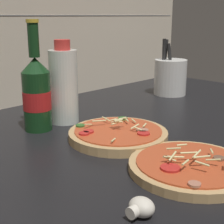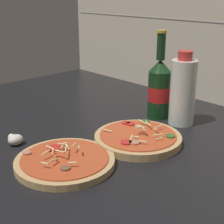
{
  "view_description": "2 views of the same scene",
  "coord_description": "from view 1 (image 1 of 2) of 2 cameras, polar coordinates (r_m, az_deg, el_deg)",
  "views": [
    {
      "loc": [
        -54.88,
        -49.3,
        29.97
      ],
      "look_at": [
        -5.94,
        -1.1,
        10.58
      ],
      "focal_mm": 55.0,
      "sensor_mm": 36.0,
      "label": 1
    },
    {
      "loc": [
        54.16,
        -59.2,
        40.37
      ],
      "look_at": [
        -6.64,
        -1.97,
        10.34
      ],
      "focal_mm": 55.0,
      "sensor_mm": 36.0,
      "label": 2
    }
  ],
  "objects": [
    {
      "name": "mushroom_left",
      "position": [
        0.5,
        4.79,
        -15.54
      ],
      "size": [
        4.18,
        3.98,
        2.78
      ],
      "color": "white",
      "rests_on": "counter_slab"
    },
    {
      "name": "counter_slab",
      "position": [
        0.79,
        2.46,
        -5.52
      ],
      "size": [
        160.0,
        90.0,
        2.5
      ],
      "color": "black",
      "rests_on": "ground"
    },
    {
      "name": "tile_backsplash",
      "position": [
        1.1,
        -15.94,
        15.2
      ],
      "size": [
        160.0,
        1.13,
        60.0
      ],
      "color": "beige",
      "rests_on": "ground"
    },
    {
      "name": "utensil_crock",
      "position": [
        1.25,
        9.63,
        5.82
      ],
      "size": [
        11.38,
        11.38,
        19.72
      ],
      "color": "silver",
      "rests_on": "counter_slab"
    },
    {
      "name": "pizza_near",
      "position": [
        0.65,
        12.99,
        -8.82
      ],
      "size": [
        22.82,
        22.82,
        4.15
      ],
      "color": "tan",
      "rests_on": "counter_slab"
    },
    {
      "name": "pizza_far",
      "position": [
        0.79,
        1.02,
        -3.74
      ],
      "size": [
        22.74,
        22.74,
        4.88
      ],
      "color": "tan",
      "rests_on": "counter_slab"
    },
    {
      "name": "beer_bottle",
      "position": [
        0.85,
        -12.42,
        3.18
      ],
      "size": [
        6.91,
        6.91,
        26.67
      ],
      "color": "#143819",
      "rests_on": "counter_slab"
    },
    {
      "name": "oil_bottle",
      "position": [
        0.9,
        -8.03,
        4.41
      ],
      "size": [
        7.41,
        7.41,
        21.63
      ],
      "color": "silver",
      "rests_on": "counter_slab"
    }
  ]
}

